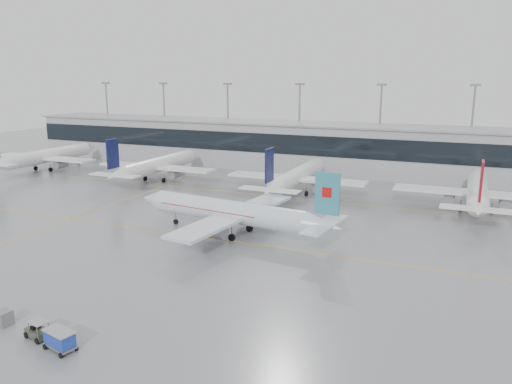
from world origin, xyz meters
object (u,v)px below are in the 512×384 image
at_px(air_canada_jet, 234,213).
at_px(baggage_tug, 38,332).
at_px(gse_unit, 4,318).
at_px(baggage_cart, 60,339).

height_order(air_canada_jet, baggage_tug, air_canada_jet).
relative_size(air_canada_jet, gse_unit, 24.82).
bearing_deg(air_canada_jet, baggage_tug, 91.68).
bearing_deg(baggage_tug, air_canada_jet, 97.28).
bearing_deg(baggage_cart, air_canada_jet, 102.86).
bearing_deg(baggage_cart, baggage_tug, -180.00).
xyz_separation_m(baggage_tug, gse_unit, (-5.21, 0.64, 0.10)).
bearing_deg(baggage_cart, gse_unit, -176.66).
distance_m(air_canada_jet, gse_unit, 36.44).
relative_size(air_canada_jet, baggage_tug, 9.69).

